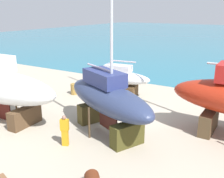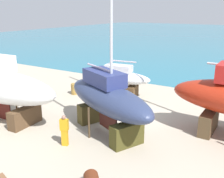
{
  "view_description": "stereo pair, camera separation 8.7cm",
  "coord_description": "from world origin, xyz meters",
  "px_view_note": "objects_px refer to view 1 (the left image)",
  "views": [
    {
      "loc": [
        7.83,
        -15.3,
        7.05
      ],
      "look_at": [
        -0.8,
        -1.13,
        2.06
      ],
      "focal_mm": 42.47,
      "sensor_mm": 36.0,
      "label": 1
    },
    {
      "loc": [
        7.9,
        -15.25,
        7.05
      ],
      "look_at": [
        -0.8,
        -1.13,
        2.06
      ],
      "focal_mm": 42.47,
      "sensor_mm": 36.0,
      "label": 2
    }
  ],
  "objects_px": {
    "barrel_tipped_right": "(74,89)",
    "sailboat_far_slipway": "(115,77)",
    "sailboat_mid_port": "(108,98)",
    "worker": "(65,130)"
  },
  "relations": [
    {
      "from": "barrel_tipped_right",
      "to": "sailboat_far_slipway",
      "type": "bearing_deg",
      "value": 31.25
    },
    {
      "from": "barrel_tipped_right",
      "to": "sailboat_mid_port",
      "type": "bearing_deg",
      "value": -36.57
    },
    {
      "from": "worker",
      "to": "barrel_tipped_right",
      "type": "xyz_separation_m",
      "value": [
        -5.33,
        7.33,
        -0.44
      ]
    },
    {
      "from": "sailboat_far_slipway",
      "to": "worker",
      "type": "bearing_deg",
      "value": 97.33
    },
    {
      "from": "worker",
      "to": "barrel_tipped_right",
      "type": "relative_size",
      "value": 1.86
    },
    {
      "from": "worker",
      "to": "barrel_tipped_right",
      "type": "height_order",
      "value": "worker"
    },
    {
      "from": "worker",
      "to": "sailboat_mid_port",
      "type": "bearing_deg",
      "value": -44.46
    },
    {
      "from": "sailboat_far_slipway",
      "to": "barrel_tipped_right",
      "type": "distance_m",
      "value": 3.68
    },
    {
      "from": "sailboat_mid_port",
      "to": "barrel_tipped_right",
      "type": "bearing_deg",
      "value": 168.55
    },
    {
      "from": "sailboat_far_slipway",
      "to": "barrel_tipped_right",
      "type": "height_order",
      "value": "sailboat_far_slipway"
    }
  ]
}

